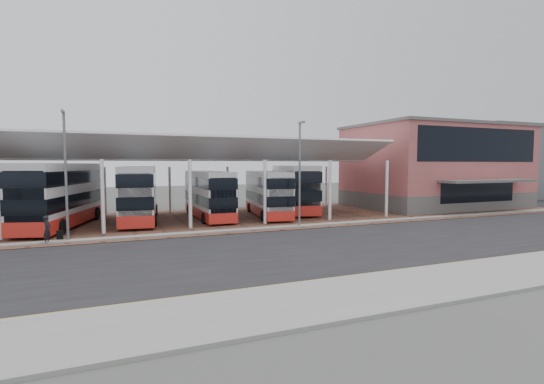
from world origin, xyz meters
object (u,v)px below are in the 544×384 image
object	(u,v)px
bus_5	(294,189)
bus_3	(208,195)
bus_1	(62,195)
bus_4	(267,194)
terminal	(434,166)
bus_2	(139,194)
pedestrian	(47,230)

from	to	relation	value
bus_5	bus_3	bearing A→B (deg)	-156.30
bus_1	bus_4	size ratio (longest dim) A/B	1.18
bus_1	bus_4	distance (m)	16.90
terminal	bus_2	world-z (taller)	terminal
bus_1	terminal	bearing A→B (deg)	16.52
bus_3	bus_5	distance (m)	9.43
bus_4	bus_3	bearing A→B (deg)	-177.17
bus_1	pedestrian	size ratio (longest dim) A/B	7.17
terminal	bus_1	size ratio (longest dim) A/B	1.52
terminal	bus_3	bearing A→B (deg)	-179.02
terminal	bus_4	distance (m)	21.22
bus_3	bus_5	bearing A→B (deg)	10.79
bus_1	bus_2	size ratio (longest dim) A/B	1.06
bus_3	pedestrian	world-z (taller)	bus_3
bus_4	bus_5	world-z (taller)	bus_5
bus_2	bus_1	bearing A→B (deg)	-163.64
terminal	bus_3	distance (m)	26.59
bus_1	bus_5	xyz separation A→B (m)	(20.73, 2.28, -0.10)
bus_1	bus_2	xyz separation A→B (m)	(5.69, 0.98, -0.13)
bus_2	bus_4	world-z (taller)	bus_2
pedestrian	bus_4	bearing A→B (deg)	-51.91
terminal	bus_5	world-z (taller)	terminal
bus_4	pedestrian	world-z (taller)	bus_4
bus_4	pedestrian	distance (m)	18.43
bus_4	terminal	bearing A→B (deg)	11.12
bus_3	pedestrian	bearing A→B (deg)	-147.43
terminal	bus_5	distance (m)	17.41
bus_2	pedestrian	world-z (taller)	bus_2
bus_4	pedestrian	bearing A→B (deg)	-149.39
bus_4	bus_5	xyz separation A→B (m)	(3.83, 2.33, 0.26)
bus_2	terminal	bearing A→B (deg)	6.49
bus_5	bus_1	bearing A→B (deg)	-161.02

